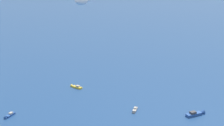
{
  "coord_description": "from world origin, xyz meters",
  "views": [
    {
      "loc": [
        -73.49,
        -113.46,
        72.22
      ],
      "look_at": [
        0.0,
        0.0,
        32.28
      ],
      "focal_mm": 54.5,
      "sensor_mm": 36.0,
      "label": 1
    }
  ],
  "objects_px": {
    "motorboat_mid_cluster": "(9,115)",
    "motorboat_outer_ring_b": "(76,87)",
    "motorboat_far_port": "(196,114)",
    "motorboat_near_centre": "(135,110)"
  },
  "relations": [
    {
      "from": "motorboat_near_centre",
      "to": "motorboat_far_port",
      "type": "height_order",
      "value": "motorboat_far_port"
    },
    {
      "from": "motorboat_far_port",
      "to": "motorboat_outer_ring_b",
      "type": "height_order",
      "value": "motorboat_far_port"
    },
    {
      "from": "motorboat_mid_cluster",
      "to": "motorboat_outer_ring_b",
      "type": "height_order",
      "value": "motorboat_outer_ring_b"
    },
    {
      "from": "motorboat_near_centre",
      "to": "motorboat_outer_ring_b",
      "type": "relative_size",
      "value": 0.76
    },
    {
      "from": "motorboat_far_port",
      "to": "motorboat_mid_cluster",
      "type": "relative_size",
      "value": 1.6
    },
    {
      "from": "motorboat_near_centre",
      "to": "motorboat_far_port",
      "type": "bearing_deg",
      "value": -42.12
    },
    {
      "from": "motorboat_near_centre",
      "to": "motorboat_outer_ring_b",
      "type": "xyz_separation_m",
      "value": [
        -9.77,
        46.24,
        0.1
      ]
    },
    {
      "from": "motorboat_far_port",
      "to": "motorboat_mid_cluster",
      "type": "height_order",
      "value": "motorboat_far_port"
    },
    {
      "from": "motorboat_near_centre",
      "to": "motorboat_far_port",
      "type": "xyz_separation_m",
      "value": [
        22.53,
        -20.37,
        0.29
      ]
    },
    {
      "from": "motorboat_near_centre",
      "to": "motorboat_outer_ring_b",
      "type": "height_order",
      "value": "motorboat_outer_ring_b"
    }
  ]
}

